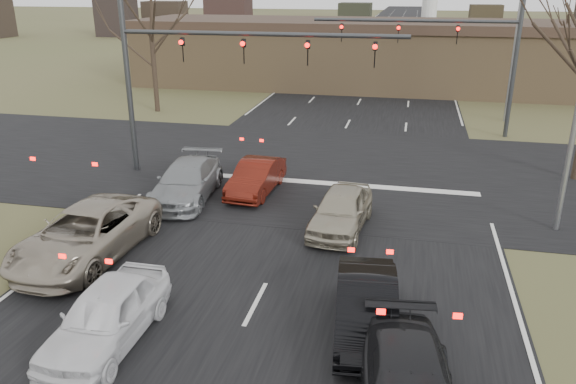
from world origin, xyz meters
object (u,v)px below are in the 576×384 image
mast_arm_far (463,44)px  car_silver_suv (86,234)px  building (394,54)px  streetlight_right_far (514,29)px  car_white_sedan (107,315)px  mast_arm_near (197,61)px  car_grey_ahead (187,181)px  car_red_ahead (256,177)px  car_black_hatch (366,306)px  car_silver_ahead (341,210)px

mast_arm_far → car_silver_suv: bearing=-123.2°
building → streetlight_right_far: size_ratio=4.24×
streetlight_right_far → car_white_sedan: streetlight_right_far is taller
mast_arm_near → car_white_sedan: 13.30m
building → car_silver_suv: building is taller
mast_arm_near → streetlight_right_far: size_ratio=1.21×
mast_arm_near → mast_arm_far: (11.41, 10.00, -0.06)m
mast_arm_near → car_grey_ahead: 5.25m
car_white_sedan → car_red_ahead: size_ratio=1.05×
car_black_hatch → car_red_ahead: 10.35m
car_white_sedan → car_grey_ahead: car_grey_ahead is taller
building → car_silver_ahead: size_ratio=9.85×
mast_arm_near → car_red_ahead: bearing=-29.7°
car_grey_ahead → car_silver_suv: bearing=-106.4°
car_black_hatch → mast_arm_far: bearing=75.5°
building → car_red_ahead: bearing=-99.1°
car_silver_ahead → car_white_sedan: bearing=-115.3°
mast_arm_far → car_red_ahead: mast_arm_far is taller
car_black_hatch → car_white_sedan: bearing=-169.2°
car_red_ahead → car_silver_suv: bearing=-115.0°
car_white_sedan → streetlight_right_far: bearing=65.1°
building → car_grey_ahead: 28.81m
car_black_hatch → car_grey_ahead: 10.92m
building → car_silver_suv: 34.41m
mast_arm_near → car_red_ahead: 5.56m
streetlight_right_far → car_grey_ahead: size_ratio=1.97×
car_silver_ahead → streetlight_right_far: bearing=72.7°
mast_arm_far → car_white_sedan: 24.56m
streetlight_right_far → car_silver_suv: (-15.22, -22.43, -4.79)m
streetlight_right_far → car_white_sedan: bearing=-115.0°
car_grey_ahead → building: bearing=71.3°
car_red_ahead → car_silver_ahead: bearing=-33.5°
mast_arm_near → car_white_sedan: (2.23, -12.37, -4.34)m
building → car_black_hatch: (1.00, -35.58, -1.97)m
mast_arm_far → car_black_hatch: mast_arm_far is taller
car_grey_ahead → car_silver_ahead: size_ratio=1.18×
car_white_sedan → car_black_hatch: (6.00, 1.79, -0.04)m
car_red_ahead → car_silver_ahead: size_ratio=0.95×
car_silver_ahead → mast_arm_far: bearing=77.8°
car_silver_suv → car_silver_ahead: (7.50, 3.85, -0.07)m
mast_arm_near → car_grey_ahead: bearing=-81.5°
streetlight_right_far → car_red_ahead: 20.12m
building → mast_arm_near: size_ratio=3.50×
car_white_sedan → car_black_hatch: bearing=16.7°
building → car_black_hatch: size_ratio=10.05×
mast_arm_far → car_black_hatch: (-3.18, -20.58, -4.32)m
building → mast_arm_near: mast_arm_near is taller
car_white_sedan → car_red_ahead: (0.72, 10.68, -0.06)m
car_silver_suv → car_grey_ahead: (1.11, 5.50, -0.06)m
car_silver_suv → car_black_hatch: 9.16m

